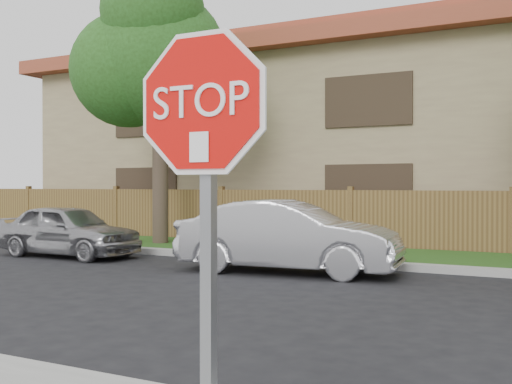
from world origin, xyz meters
The scene contains 6 objects.
far_curb centered at (0.00, 8.15, 0.07)m, with size 70.00×0.30×0.15m, color gray.
grass_strip centered at (0.00, 9.80, 0.06)m, with size 70.00×3.00×0.12m, color #1E4714.
tree_left centered at (-8.98, 9.57, 5.22)m, with size 4.80×3.90×7.78m.
stop_sign centered at (-0.62, -1.48, 1.83)m, with size 1.01×0.13×2.55m.
sedan_far_left centered at (-9.64, 6.82, 0.64)m, with size 1.51×3.75×1.28m, color #9F9FA3.
sedan_left centered at (-3.79, 6.77, 0.72)m, with size 1.52×4.37×1.44m, color #BBBBC0.
Camera 1 is at (0.97, -4.04, 1.74)m, focal length 42.00 mm.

